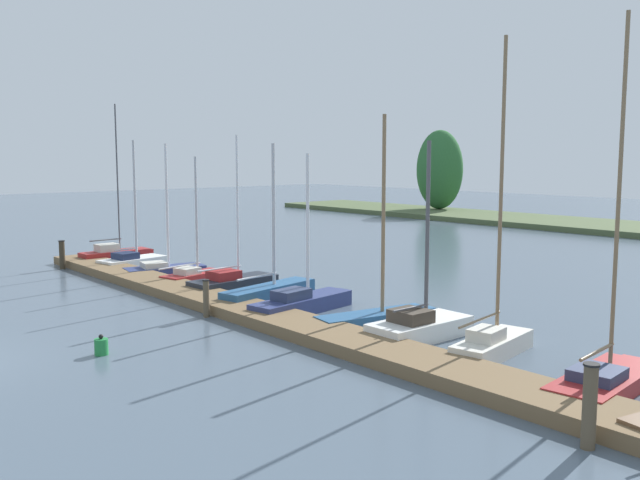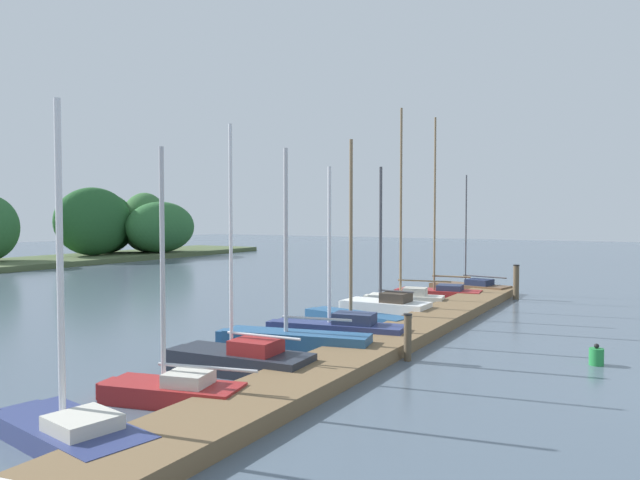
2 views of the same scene
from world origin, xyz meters
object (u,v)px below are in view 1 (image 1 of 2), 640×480
at_px(sailboat_3, 195,275).
at_px(sailboat_5, 272,290).
at_px(sailboat_2, 165,268).
at_px(sailboat_8, 422,325).
at_px(mooring_piling_0, 62,255).
at_px(sailboat_7, 380,312).
at_px(channel_buoy_0, 101,346).
at_px(sailboat_1, 134,260).
at_px(sailboat_9, 494,338).
at_px(sailboat_0, 117,254).
at_px(sailboat_4, 235,282).
at_px(sailboat_6, 304,301).
at_px(mooring_piling_2, 590,406).
at_px(mooring_piling_1, 206,298).
at_px(sailboat_10, 607,375).

xyz_separation_m(sailboat_3, sailboat_5, (4.95, 0.27, 0.05)).
xyz_separation_m(sailboat_2, sailboat_8, (14.35, 0.52, 0.08)).
xyz_separation_m(sailboat_8, mooring_piling_0, (-18.81, -3.39, 0.28)).
bearing_deg(sailboat_7, channel_buoy_0, 174.38).
xyz_separation_m(sailboat_1, sailboat_2, (2.76, 0.14, -0.04)).
bearing_deg(sailboat_1, sailboat_9, -96.76).
bearing_deg(sailboat_0, sailboat_8, -90.22).
bearing_deg(sailboat_2, mooring_piling_0, 133.28).
distance_m(sailboat_1, mooring_piling_0, 3.23).
bearing_deg(sailboat_4, sailboat_6, -96.94).
relative_size(sailboat_7, channel_buoy_0, 11.73).
xyz_separation_m(mooring_piling_2, channel_buoy_0, (-11.24, -4.21, -0.56)).
distance_m(sailboat_6, sailboat_8, 4.81).
distance_m(sailboat_9, mooring_piling_1, 9.26).
bearing_deg(sailboat_3, sailboat_6, -102.94).
relative_size(sailboat_2, mooring_piling_1, 4.63).
height_order(sailboat_3, sailboat_4, sailboat_4).
distance_m(sailboat_7, mooring_piling_1, 5.59).
height_order(sailboat_0, sailboat_6, sailboat_0).
bearing_deg(sailboat_4, sailboat_3, 92.06).
relative_size(sailboat_4, sailboat_7, 0.93).
distance_m(sailboat_2, sailboat_4, 5.04).
distance_m(sailboat_3, channel_buoy_0, 10.46).
bearing_deg(sailboat_10, channel_buoy_0, 120.40).
relative_size(sailboat_8, mooring_piling_1, 4.55).
height_order(sailboat_2, sailboat_5, sailboat_2).
relative_size(sailboat_2, sailboat_5, 1.01).
distance_m(sailboat_8, mooring_piling_0, 19.11).
distance_m(sailboat_4, mooring_piling_2, 16.57).
relative_size(sailboat_1, sailboat_2, 1.03).
relative_size(sailboat_8, sailboat_9, 0.69).
bearing_deg(sailboat_3, sailboat_0, 77.71).
height_order(sailboat_2, sailboat_8, sailboat_2).
xyz_separation_m(mooring_piling_1, channel_buoy_0, (1.91, -4.32, -0.40)).
bearing_deg(mooring_piling_1, sailboat_10, 14.65).
bearing_deg(sailboat_2, sailboat_3, -77.97).
bearing_deg(sailboat_8, sailboat_3, 92.50).
distance_m(sailboat_2, mooring_piling_1, 8.61).
height_order(sailboat_2, sailboat_4, sailboat_4).
xyz_separation_m(sailboat_6, mooring_piling_0, (-14.02, -2.94, 0.31)).
bearing_deg(channel_buoy_0, sailboat_10, 36.75).
relative_size(sailboat_10, mooring_piling_1, 6.67).
distance_m(sailboat_1, mooring_piling_1, 11.22).
bearing_deg(sailboat_1, mooring_piling_1, -112.91).
relative_size(sailboat_4, mooring_piling_2, 3.82).
bearing_deg(mooring_piling_1, sailboat_0, 167.87).
xyz_separation_m(sailboat_2, mooring_piling_1, (8.13, -2.82, 0.31)).
height_order(sailboat_3, sailboat_8, sailboat_8).
bearing_deg(sailboat_9, sailboat_0, 81.65).
height_order(sailboat_0, sailboat_9, sailboat_9).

